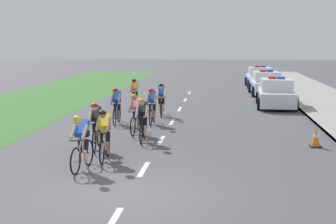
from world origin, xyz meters
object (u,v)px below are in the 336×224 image
(cyclist_sixth, at_px, (152,105))
(police_car_second, at_px, (266,84))
(cyclist_eighth, at_px, (161,99))
(cyclist_ninth, at_px, (135,93))
(traffic_cone_near, at_px, (316,138))
(cyclist_third, at_px, (96,125))
(cyclist_fourth, at_px, (143,119))
(police_car_third, at_px, (260,78))
(cyclist_fifth, at_px, (136,113))
(police_car_nearest, at_px, (276,94))
(cyclist_lead, at_px, (82,142))
(cyclist_seventh, at_px, (117,105))
(cyclist_second, at_px, (104,134))

(cyclist_sixth, height_order, police_car_second, police_car_second)
(cyclist_eighth, bearing_deg, cyclist_ninth, 123.05)
(cyclist_ninth, height_order, traffic_cone_near, cyclist_ninth)
(cyclist_third, xyz_separation_m, cyclist_fourth, (1.28, 1.39, 0.00))
(cyclist_third, distance_m, police_car_third, 23.33)
(cyclist_sixth, bearing_deg, police_car_third, 71.70)
(police_car_third, bearing_deg, cyclist_fifth, -107.14)
(cyclist_third, height_order, cyclist_eighth, same)
(cyclist_sixth, distance_m, police_car_nearest, 8.35)
(cyclist_lead, distance_m, police_car_second, 20.75)
(cyclist_fourth, distance_m, cyclist_seventh, 3.92)
(traffic_cone_near, bearing_deg, cyclist_third, -171.51)
(cyclist_seventh, bearing_deg, cyclist_fifth, -61.24)
(police_car_nearest, height_order, traffic_cone_near, police_car_nearest)
(police_car_second, bearing_deg, cyclist_lead, -108.52)
(cyclist_third, distance_m, cyclist_fifth, 2.90)
(cyclist_ninth, distance_m, police_car_nearest, 7.38)
(cyclist_third, distance_m, cyclist_sixth, 5.13)
(cyclist_seventh, height_order, cyclist_eighth, same)
(cyclist_second, distance_m, cyclist_fifth, 4.28)
(cyclist_lead, xyz_separation_m, cyclist_second, (0.36, 1.11, 0.00))
(cyclist_seventh, xyz_separation_m, cyclist_ninth, (-0.08, 4.94, 0.00))
(cyclist_fifth, xyz_separation_m, police_car_nearest, (6.02, 8.30, -0.11))
(cyclist_fourth, bearing_deg, cyclist_sixth, 92.60)
(cyclist_second, height_order, cyclist_ninth, same)
(cyclist_fourth, height_order, police_car_third, police_car_third)
(police_car_nearest, distance_m, police_car_second, 5.98)
(cyclist_third, xyz_separation_m, traffic_cone_near, (7.07, 1.06, -0.48))
(cyclist_lead, distance_m, traffic_cone_near, 7.75)
(cyclist_eighth, bearing_deg, cyclist_third, -99.63)
(cyclist_fourth, relative_size, cyclist_sixth, 1.00)
(cyclist_fifth, relative_size, cyclist_sixth, 1.00)
(cyclist_fifth, height_order, police_car_nearest, police_car_nearest)
(cyclist_eighth, distance_m, cyclist_ninth, 3.09)
(cyclist_seventh, bearing_deg, cyclist_sixth, 2.47)
(cyclist_third, relative_size, cyclist_fifth, 1.00)
(cyclist_lead, relative_size, cyclist_ninth, 1.00)
(cyclist_ninth, relative_size, police_car_third, 0.39)
(cyclist_fourth, distance_m, cyclist_fifth, 1.47)
(cyclist_sixth, distance_m, traffic_cone_near, 7.16)
(cyclist_second, relative_size, cyclist_sixth, 1.00)
(traffic_cone_near, bearing_deg, cyclist_second, -158.45)
(cyclist_fourth, distance_m, cyclist_eighth, 5.91)
(cyclist_second, bearing_deg, police_car_third, 75.34)
(cyclist_second, xyz_separation_m, cyclist_sixth, (0.50, 6.50, 0.00))
(cyclist_ninth, bearing_deg, cyclist_sixth, -72.23)
(cyclist_second, xyz_separation_m, cyclist_fourth, (0.67, 2.88, 0.00))
(cyclist_ninth, bearing_deg, police_car_third, 59.61)
(police_car_nearest, relative_size, traffic_cone_near, 6.99)
(traffic_cone_near, bearing_deg, cyclist_seventh, 152.39)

